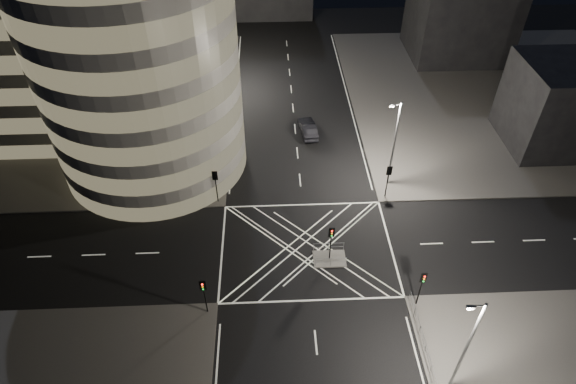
{
  "coord_description": "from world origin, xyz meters",
  "views": [
    {
      "loc": [
        -3.12,
        -30.49,
        34.24
      ],
      "look_at": [
        -1.56,
        4.69,
        3.0
      ],
      "focal_mm": 30.0,
      "sensor_mm": 36.0,
      "label": 1
    }
  ],
  "objects_px": {
    "traffic_signal_island": "(331,238)",
    "street_lamp_left_near": "(210,130)",
    "traffic_signal_nr": "(422,283)",
    "street_lamp_right_near": "(466,346)",
    "traffic_signal_nl": "(204,291)",
    "street_lamp_right_far": "(394,142)",
    "central_island": "(329,259)",
    "sedan": "(308,128)",
    "street_lamp_left_far": "(221,54)",
    "traffic_signal_fr": "(388,176)",
    "traffic_signal_fl": "(216,181)"
  },
  "relations": [
    {
      "from": "central_island",
      "to": "traffic_signal_fr",
      "type": "height_order",
      "value": "traffic_signal_fr"
    },
    {
      "from": "traffic_signal_island",
      "to": "street_lamp_right_near",
      "type": "bearing_deg",
      "value": -59.25
    },
    {
      "from": "street_lamp_left_near",
      "to": "street_lamp_right_near",
      "type": "bearing_deg",
      "value": -54.03
    },
    {
      "from": "traffic_signal_fl",
      "to": "traffic_signal_nr",
      "type": "bearing_deg",
      "value": -37.69
    },
    {
      "from": "traffic_signal_island",
      "to": "sedan",
      "type": "height_order",
      "value": "traffic_signal_island"
    },
    {
      "from": "traffic_signal_nl",
      "to": "traffic_signal_nr",
      "type": "xyz_separation_m",
      "value": [
        17.6,
        0.0,
        0.0
      ]
    },
    {
      "from": "traffic_signal_fr",
      "to": "street_lamp_right_far",
      "type": "distance_m",
      "value": 3.48
    },
    {
      "from": "central_island",
      "to": "traffic_signal_nr",
      "type": "xyz_separation_m",
      "value": [
        6.8,
        -5.3,
        2.84
      ]
    },
    {
      "from": "traffic_signal_nr",
      "to": "traffic_signal_fl",
      "type": "bearing_deg",
      "value": 142.31
    },
    {
      "from": "traffic_signal_island",
      "to": "street_lamp_left_far",
      "type": "bearing_deg",
      "value": 109.95
    },
    {
      "from": "traffic_signal_fr",
      "to": "traffic_signal_nr",
      "type": "xyz_separation_m",
      "value": [
        0.0,
        -13.6,
        0.0
      ]
    },
    {
      "from": "traffic_signal_fr",
      "to": "street_lamp_left_far",
      "type": "xyz_separation_m",
      "value": [
        -18.24,
        23.2,
        2.63
      ]
    },
    {
      "from": "traffic_signal_nl",
      "to": "traffic_signal_fr",
      "type": "distance_m",
      "value": 22.24
    },
    {
      "from": "traffic_signal_fl",
      "to": "street_lamp_right_far",
      "type": "relative_size",
      "value": 0.4
    },
    {
      "from": "street_lamp_right_far",
      "to": "central_island",
      "type": "bearing_deg",
      "value": -125.3
    },
    {
      "from": "traffic_signal_fr",
      "to": "traffic_signal_island",
      "type": "xyz_separation_m",
      "value": [
        -6.8,
        -8.3,
        0.0
      ]
    },
    {
      "from": "traffic_signal_nr",
      "to": "traffic_signal_island",
      "type": "relative_size",
      "value": 1.0
    },
    {
      "from": "traffic_signal_island",
      "to": "street_lamp_left_near",
      "type": "height_order",
      "value": "street_lamp_left_near"
    },
    {
      "from": "central_island",
      "to": "traffic_signal_nl",
      "type": "bearing_deg",
      "value": -153.86
    },
    {
      "from": "street_lamp_right_far",
      "to": "sedan",
      "type": "distance_m",
      "value": 13.51
    },
    {
      "from": "traffic_signal_nl",
      "to": "traffic_signal_fr",
      "type": "bearing_deg",
      "value": 37.69
    },
    {
      "from": "traffic_signal_island",
      "to": "street_lamp_right_far",
      "type": "height_order",
      "value": "street_lamp_right_far"
    },
    {
      "from": "traffic_signal_island",
      "to": "street_lamp_right_near",
      "type": "relative_size",
      "value": 0.4
    },
    {
      "from": "traffic_signal_nr",
      "to": "traffic_signal_island",
      "type": "bearing_deg",
      "value": 142.07
    },
    {
      "from": "traffic_signal_fl",
      "to": "street_lamp_left_far",
      "type": "height_order",
      "value": "street_lamp_left_far"
    },
    {
      "from": "traffic_signal_fr",
      "to": "traffic_signal_island",
      "type": "distance_m",
      "value": 10.73
    },
    {
      "from": "central_island",
      "to": "traffic_signal_island",
      "type": "relative_size",
      "value": 0.75
    },
    {
      "from": "traffic_signal_fl",
      "to": "traffic_signal_fr",
      "type": "distance_m",
      "value": 17.6
    },
    {
      "from": "street_lamp_left_far",
      "to": "street_lamp_left_near",
      "type": "bearing_deg",
      "value": -90.0
    },
    {
      "from": "sedan",
      "to": "traffic_signal_island",
      "type": "bearing_deg",
      "value": 84.34
    },
    {
      "from": "traffic_signal_fr",
      "to": "sedan",
      "type": "height_order",
      "value": "traffic_signal_fr"
    },
    {
      "from": "street_lamp_left_near",
      "to": "sedan",
      "type": "relative_size",
      "value": 2.0
    },
    {
      "from": "traffic_signal_nr",
      "to": "street_lamp_right_near",
      "type": "xyz_separation_m",
      "value": [
        0.64,
        -7.2,
        2.63
      ]
    },
    {
      "from": "traffic_signal_fr",
      "to": "sedan",
      "type": "xyz_separation_m",
      "value": [
        -7.3,
        12.06,
        -2.09
      ]
    },
    {
      "from": "traffic_signal_fl",
      "to": "traffic_signal_nl",
      "type": "xyz_separation_m",
      "value": [
        0.0,
        -13.6,
        0.0
      ]
    },
    {
      "from": "street_lamp_left_near",
      "to": "street_lamp_right_near",
      "type": "distance_m",
      "value": 32.13
    },
    {
      "from": "street_lamp_right_far",
      "to": "sedan",
      "type": "relative_size",
      "value": 2.0
    },
    {
      "from": "street_lamp_left_far",
      "to": "traffic_signal_nl",
      "type": "bearing_deg",
      "value": -89.01
    },
    {
      "from": "street_lamp_right_far",
      "to": "traffic_signal_island",
      "type": "bearing_deg",
      "value": -125.3
    },
    {
      "from": "street_lamp_left_far",
      "to": "sedan",
      "type": "xyz_separation_m",
      "value": [
        10.94,
        -11.14,
        -4.72
      ]
    },
    {
      "from": "traffic_signal_nl",
      "to": "sedan",
      "type": "relative_size",
      "value": 0.8
    },
    {
      "from": "traffic_signal_nr",
      "to": "street_lamp_left_near",
      "type": "height_order",
      "value": "street_lamp_left_near"
    },
    {
      "from": "street_lamp_left_near",
      "to": "street_lamp_right_far",
      "type": "bearing_deg",
      "value": -9.03
    },
    {
      "from": "traffic_signal_nr",
      "to": "street_lamp_left_near",
      "type": "xyz_separation_m",
      "value": [
        -18.24,
        18.8,
        2.63
      ]
    },
    {
      "from": "traffic_signal_fr",
      "to": "sedan",
      "type": "relative_size",
      "value": 0.8
    },
    {
      "from": "traffic_signal_island",
      "to": "street_lamp_right_far",
      "type": "distance_m",
      "value": 13.13
    },
    {
      "from": "traffic_signal_fr",
      "to": "traffic_signal_nr",
      "type": "height_order",
      "value": "same"
    },
    {
      "from": "street_lamp_left_near",
      "to": "street_lamp_left_far",
      "type": "relative_size",
      "value": 1.0
    },
    {
      "from": "traffic_signal_island",
      "to": "street_lamp_right_far",
      "type": "bearing_deg",
      "value": 54.7
    },
    {
      "from": "sedan",
      "to": "street_lamp_left_near",
      "type": "bearing_deg",
      "value": 25.03
    }
  ]
}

